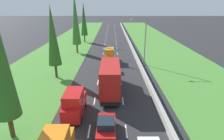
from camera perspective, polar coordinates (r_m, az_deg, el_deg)
name	(u,v)px	position (r m, az deg, el deg)	size (l,w,h in m)	color
ground_plane	(111,42)	(61.22, -0.34, 8.27)	(300.00, 300.00, 0.00)	#28282B
grass_verge_left	(71,42)	(62.59, -12.12, 8.11)	(14.00, 140.00, 0.04)	#478433
grass_verge_right	(156,42)	(62.78, 13.01, 8.08)	(14.00, 140.00, 0.04)	#478433
median_barrier	(129,41)	(61.37, 5.05, 8.63)	(0.44, 120.00, 0.85)	#9E9B93
lane_markings	(111,42)	(61.22, -0.34, 8.28)	(3.64, 116.00, 0.01)	white
red_hatchback_centre_lane	(106,127)	(17.98, -1.70, -16.65)	(1.74, 3.90, 1.72)	red
red_box_truck_centre_lane	(110,77)	(25.39, -0.50, -2.12)	(2.46, 9.40, 4.18)	black
red_van_left_lane	(74,103)	(20.93, -11.14, -9.69)	(1.96, 4.90, 2.82)	red
maroon_hatchback_centre_lane	(110,66)	(34.38, -0.60, 1.20)	(1.74, 3.90, 1.72)	maroon
orange_van_centre_lane	(110,55)	(39.80, -0.70, 4.51)	(1.96, 4.90, 2.82)	orange
poplar_tree_second	(53,36)	(31.01, -17.22, 9.62)	(2.08, 2.08, 11.36)	#4C3823
poplar_tree_third	(76,19)	(47.02, -10.80, 14.65)	(2.15, 2.15, 14.03)	#4C3823
poplar_tree_fourth	(84,19)	(61.16, -8.35, 14.83)	(2.11, 2.11, 12.20)	#4C3823
street_light_mast	(144,39)	(37.00, 9.42, 9.22)	(3.20, 0.28, 9.00)	gray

